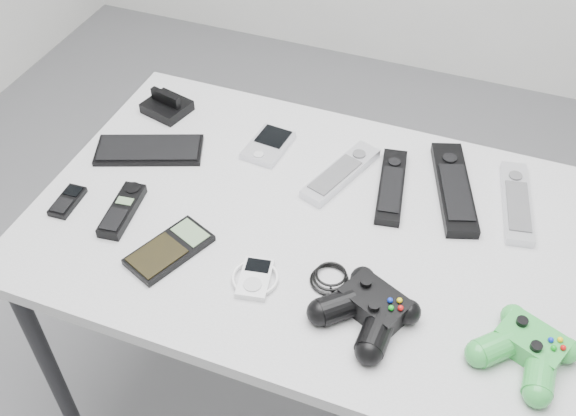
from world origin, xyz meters
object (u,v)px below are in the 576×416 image
(mobile_phone, at_px, (67,201))
(mp3_player, at_px, (255,278))
(cordless_handset, at_px, (122,210))
(calculator, at_px, (169,249))
(controller_green, at_px, (527,348))
(remote_black_a, at_px, (391,186))
(remote_silver_b, at_px, (517,202))
(remote_silver_a, at_px, (341,172))
(pda, at_px, (268,145))
(pda_keyboard, at_px, (149,150))
(controller_black, at_px, (369,308))
(desk, at_px, (315,246))
(remote_black_b, at_px, (454,187))

(mobile_phone, height_order, mp3_player, mp3_player)
(mobile_phone, height_order, cordless_handset, cordless_handset)
(calculator, relative_size, controller_green, 1.00)
(remote_black_a, bearing_deg, remote_silver_b, 0.03)
(remote_silver_a, bearing_deg, remote_silver_b, 25.92)
(pda, distance_m, mobile_phone, 0.43)
(pda_keyboard, xyz_separation_m, controller_black, (0.56, -0.25, 0.02))
(remote_black_a, distance_m, controller_black, 0.33)
(desk, height_order, remote_silver_b, remote_silver_b)
(pda, xyz_separation_m, calculator, (-0.06, -0.35, -0.00))
(pda_keyboard, xyz_separation_m, remote_black_b, (0.64, 0.11, 0.01))
(controller_black, xyz_separation_m, controller_green, (0.26, 0.02, -0.00))
(desk, height_order, controller_green, controller_green)
(mp3_player, bearing_deg, remote_black_a, 51.84)
(desk, bearing_deg, mp3_player, -107.51)
(cordless_handset, height_order, controller_green, controller_green)
(mobile_phone, bearing_deg, remote_black_a, 21.45)
(mp3_player, bearing_deg, remote_black_b, 40.65)
(remote_black_b, xyz_separation_m, mobile_phone, (-0.71, -0.31, -0.01))
(cordless_handset, bearing_deg, pda_keyboard, 96.35)
(pda, bearing_deg, calculator, -94.29)
(remote_black_b, xyz_separation_m, calculator, (-0.46, -0.35, -0.00))
(controller_green, bearing_deg, remote_black_b, 140.09)
(remote_black_a, bearing_deg, calculator, -147.24)
(desk, height_order, remote_black_a, remote_black_a)
(remote_black_b, distance_m, cordless_handset, 0.66)
(mobile_phone, bearing_deg, controller_black, -7.97)
(mobile_phone, relative_size, controller_black, 0.33)
(cordless_handset, bearing_deg, remote_silver_a, 27.89)
(remote_black_b, height_order, cordless_handset, remote_black_b)
(pda_keyboard, xyz_separation_m, mp3_player, (0.35, -0.25, 0.00))
(pda, distance_m, remote_silver_a, 0.18)
(remote_silver_a, height_order, controller_green, controller_green)
(remote_silver_a, height_order, cordless_handset, same)
(pda_keyboard, bearing_deg, mobile_phone, -131.30)
(mp3_player, bearing_deg, calculator, 167.38)
(remote_silver_b, xyz_separation_m, mobile_phone, (-0.84, -0.31, -0.00))
(pda, xyz_separation_m, mp3_player, (0.12, -0.35, -0.00))
(desk, xyz_separation_m, cordless_handset, (-0.36, -0.11, 0.08))
(pda, relative_size, remote_black_a, 0.56)
(remote_silver_a, bearing_deg, controller_green, -17.95)
(cordless_handset, distance_m, controller_black, 0.52)
(remote_black_a, height_order, calculator, remote_black_a)
(remote_black_b, height_order, controller_green, controller_green)
(pda, height_order, mobile_phone, pda)
(pda_keyboard, bearing_deg, controller_black, -45.45)
(remote_black_b, bearing_deg, calculator, -161.22)
(controller_green, bearing_deg, desk, -179.15)
(remote_black_a, distance_m, cordless_handset, 0.54)
(mp3_player, relative_size, controller_green, 0.57)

